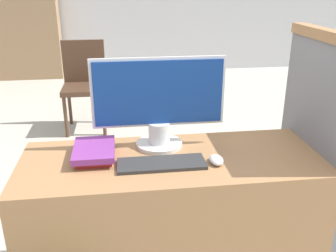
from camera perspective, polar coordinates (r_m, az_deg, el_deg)
desk at (r=1.96m, az=0.53°, el=-14.43°), size 1.42×0.56×0.73m
carrel_divider at (r=2.07m, az=21.02°, el=-4.42°), size 0.07×0.66×1.30m
monitor at (r=1.81m, az=-1.41°, el=3.52°), size 0.65×0.23×0.45m
keyboard at (r=1.70m, az=-1.00°, el=-5.77°), size 0.40×0.14×0.02m
mouse at (r=1.73m, az=7.36°, el=-5.13°), size 0.06×0.10×0.03m
book_stack at (r=1.79m, az=-11.14°, el=-3.88°), size 0.19×0.26×0.06m
far_chair at (r=4.05m, az=-12.63°, el=6.86°), size 0.44×0.44×0.92m
bookshelf_far at (r=6.45m, az=-22.27°, el=15.59°), size 1.28×0.32×2.03m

